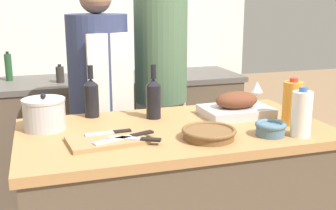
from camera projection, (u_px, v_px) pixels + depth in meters
The scene contains 19 objects.
back_counter at pixel (118, 133), 3.35m from camera, with size 1.95×0.60×0.91m.
back_wall at pixel (107, 26), 3.47m from camera, with size 2.45×0.10×2.55m.
roasting_pan at pixel (236, 107), 2.09m from camera, with size 0.34×0.25×0.12m.
wicker_basket at pixel (209, 133), 1.75m from camera, with size 0.23×0.23×0.04m.
cutting_board at pixel (107, 140), 1.71m from camera, with size 0.33×0.23×0.02m.
stock_pot at pixel (44, 114), 1.87m from camera, with size 0.19×0.19×0.16m.
mixing_bowl at pixel (270, 128), 1.79m from camera, with size 0.13×0.13×0.06m.
juice_jug at pixel (292, 103), 1.94m from camera, with size 0.09×0.09×0.22m.
milk_jug at pixel (302, 114), 1.77m from camera, with size 0.08×0.08×0.21m.
wine_bottle_green at pixel (154, 97), 2.04m from camera, with size 0.07×0.07×0.26m.
wine_bottle_dark at pixel (91, 97), 2.06m from camera, with size 0.07×0.07×0.26m.
wine_glass_left at pixel (257, 88), 2.30m from camera, with size 0.07×0.07×0.13m.
knife_chef at pixel (126, 137), 1.71m from camera, with size 0.27×0.12×0.01m.
knife_paring at pixel (136, 139), 1.69m from camera, with size 0.20×0.13×0.01m.
knife_bread at pixel (110, 133), 1.77m from camera, with size 0.20×0.04×0.01m.
condiment_bottle_tall at pixel (60, 74), 3.02m from camera, with size 0.06×0.06×0.13m.
condiment_bottle_short at pixel (8, 67), 3.09m from camera, with size 0.05×0.05×0.21m.
person_cook_aproned at pixel (100, 105), 2.51m from camera, with size 0.36×0.38×1.59m.
person_cook_guest at pixel (161, 79), 2.66m from camera, with size 0.33×0.33×1.79m.
Camera 1 is at (-0.58, -1.73, 1.49)m, focal length 45.00 mm.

